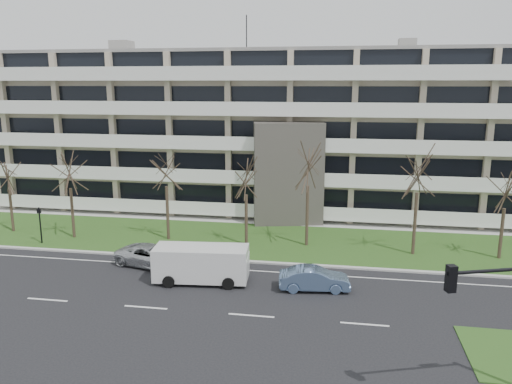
% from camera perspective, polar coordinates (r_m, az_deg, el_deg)
% --- Properties ---
extents(ground, '(160.00, 160.00, 0.00)m').
position_cam_1_polar(ground, '(27.71, -0.55, -13.94)').
color(ground, black).
rests_on(ground, ground).
extents(grass_verge, '(90.00, 10.00, 0.06)m').
position_cam_1_polar(grass_verge, '(39.65, 2.78, -5.65)').
color(grass_verge, '#254F1A').
rests_on(grass_verge, ground).
extents(curb, '(90.00, 0.35, 0.12)m').
position_cam_1_polar(curb, '(34.95, 1.79, -8.11)').
color(curb, '#B2B2AD').
rests_on(curb, ground).
extents(sidewalk, '(90.00, 2.00, 0.08)m').
position_cam_1_polar(sidewalk, '(44.88, 3.63, -3.50)').
color(sidewalk, '#B2B2AD').
rests_on(sidewalk, ground).
extents(lane_edge_line, '(90.00, 0.12, 0.01)m').
position_cam_1_polar(lane_edge_line, '(33.58, 1.43, -9.08)').
color(lane_edge_line, white).
rests_on(lane_edge_line, ground).
extents(apartment_building, '(60.50, 15.10, 18.75)m').
position_cam_1_polar(apartment_building, '(50.18, 4.57, 6.98)').
color(apartment_building, '#C1AF96').
rests_on(apartment_building, ground).
extents(silver_pickup, '(5.58, 3.64, 1.43)m').
position_cam_1_polar(silver_pickup, '(35.10, -11.82, -7.15)').
color(silver_pickup, silver).
rests_on(silver_pickup, ground).
extents(blue_sedan, '(4.41, 2.00, 1.40)m').
position_cam_1_polar(blue_sedan, '(30.77, 6.68, -9.83)').
color(blue_sedan, '#6684B1').
rests_on(blue_sedan, ground).
extents(white_van, '(6.04, 2.83, 2.27)m').
position_cam_1_polar(white_van, '(31.69, -6.14, -7.86)').
color(white_van, silver).
rests_on(white_van, ground).
extents(pedestrian_signal, '(0.32, 0.27, 2.92)m').
position_cam_1_polar(pedestrian_signal, '(42.07, -23.46, -3.03)').
color(pedestrian_signal, black).
rests_on(pedestrian_signal, ground).
extents(tree_0, '(3.20, 3.20, 6.40)m').
position_cam_1_polar(tree_0, '(45.91, -26.53, 1.89)').
color(tree_0, '#382B21').
rests_on(tree_0, ground).
extents(tree_1, '(3.67, 3.67, 7.34)m').
position_cam_1_polar(tree_1, '(41.92, -20.60, 2.55)').
color(tree_1, '#382B21').
rests_on(tree_1, ground).
extents(tree_2, '(3.89, 3.89, 7.79)m').
position_cam_1_polar(tree_2, '(39.36, -10.28, 3.06)').
color(tree_2, '#382B21').
rests_on(tree_2, ground).
extents(tree_3, '(3.57, 3.57, 7.14)m').
position_cam_1_polar(tree_3, '(37.42, -1.14, 2.00)').
color(tree_3, '#382B21').
rests_on(tree_3, ground).
extents(tree_4, '(4.22, 4.22, 8.45)m').
position_cam_1_polar(tree_4, '(37.32, 6.00, 3.49)').
color(tree_4, '#382B21').
rests_on(tree_4, ground).
extents(tree_5, '(4.14, 4.14, 8.29)m').
position_cam_1_polar(tree_5, '(36.95, 18.10, 2.66)').
color(tree_5, '#382B21').
rests_on(tree_5, ground).
extents(tree_6, '(3.32, 3.32, 6.64)m').
position_cam_1_polar(tree_6, '(38.61, 26.70, 0.39)').
color(tree_6, '#382B21').
rests_on(tree_6, ground).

